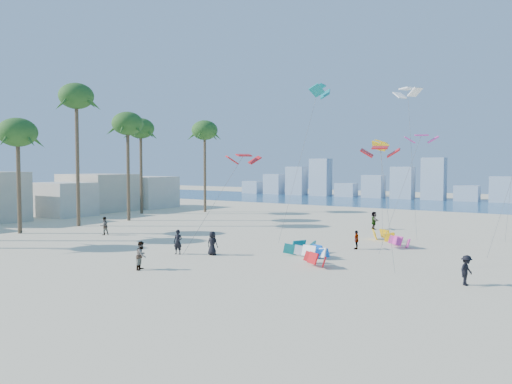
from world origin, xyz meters
The scene contains 10 objects.
ground centered at (0.00, 0.00, 0.00)m, with size 220.00×220.00×0.00m, color beige.
ocean centered at (0.00, 72.00, 0.01)m, with size 220.00×220.00×0.00m, color navy.
kitesurfer_near centered at (0.50, 9.08, 0.94)m, with size 0.68×0.45×1.87m, color black.
kitesurfer_mid centered at (2.32, 3.67, 0.92)m, with size 0.89×0.70×1.84m, color gray.
kitesurfers_far centered at (7.18, 19.29, 0.88)m, with size 36.00×22.50×1.88m.
grounded_kites centered at (10.37, 16.62, 0.43)m, with size 7.90×16.03×0.92m.
flying_kites centered at (15.27, 23.84, 11.52)m, with size 31.84×25.83×18.60m.
palm_row centered at (-22.04, 16.14, 11.89)m, with size 9.57×44.80×15.83m.
beachfront_buildings centered at (-33.69, 20.82, 2.67)m, with size 11.50×43.00×6.00m.
distant_skyline centered at (-1.19, 82.00, 3.09)m, with size 85.00×3.00×8.40m.
Camera 1 is at (25.84, -18.29, 6.66)m, focal length 34.39 mm.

